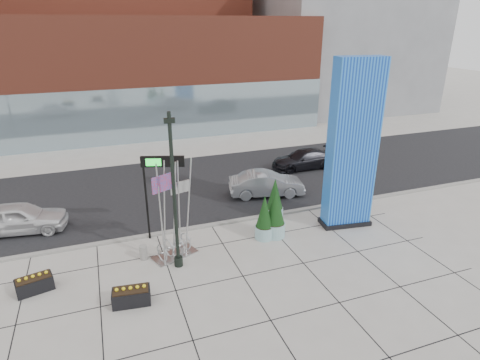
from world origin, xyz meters
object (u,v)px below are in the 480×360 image
object	(u,v)px
lamp_post	(175,208)
public_art_sculpture	(173,232)
blue_pylon	(352,149)
concrete_bollard	(143,252)
overhead_street_sign	(159,167)
car_white_west	(19,218)
car_silver_mid	(266,184)

from	to	relation	value
lamp_post	public_art_sculpture	bearing A→B (deg)	89.30
blue_pylon	concrete_bollard	xyz separation A→B (m)	(-10.96, 0.19, -3.97)
overhead_street_sign	car_white_west	size ratio (longest dim) A/B	0.94
concrete_bollard	overhead_street_sign	bearing A→B (deg)	55.19
overhead_street_sign	car_silver_mid	world-z (taller)	overhead_street_sign
concrete_bollard	lamp_post	bearing A→B (deg)	-37.75
car_silver_mid	blue_pylon	bearing A→B (deg)	-140.71
lamp_post	car_silver_mid	world-z (taller)	lamp_post
public_art_sculpture	car_silver_mid	bearing A→B (deg)	14.81
overhead_street_sign	car_silver_mid	distance (m)	8.31
overhead_street_sign	car_white_west	bearing A→B (deg)	174.36
blue_pylon	overhead_street_sign	size ratio (longest dim) A/B	2.01
concrete_bollard	overhead_street_sign	xyz separation A→B (m)	(1.31, 1.88, 3.47)
lamp_post	concrete_bollard	xyz separation A→B (m)	(-1.44, 1.11, -2.57)
car_white_west	car_silver_mid	distance (m)	14.22
lamp_post	car_white_west	distance (m)	9.65
concrete_bollard	car_silver_mid	world-z (taller)	car_silver_mid
car_silver_mid	lamp_post	bearing A→B (deg)	143.50
blue_pylon	public_art_sculpture	bearing A→B (deg)	-172.52
blue_pylon	car_white_west	distance (m)	17.86
public_art_sculpture	concrete_bollard	world-z (taller)	public_art_sculpture
blue_pylon	car_white_west	size ratio (longest dim) A/B	1.89
lamp_post	overhead_street_sign	bearing A→B (deg)	92.41
blue_pylon	public_art_sculpture	world-z (taller)	blue_pylon
concrete_bollard	overhead_street_sign	world-z (taller)	overhead_street_sign
car_white_west	car_silver_mid	world-z (taller)	car_white_west
public_art_sculpture	blue_pylon	bearing A→B (deg)	-21.22
public_art_sculpture	overhead_street_sign	world-z (taller)	public_art_sculpture
car_white_west	car_silver_mid	size ratio (longest dim) A/B	1.00
blue_pylon	lamp_post	world-z (taller)	blue_pylon
blue_pylon	concrete_bollard	bearing A→B (deg)	-173.48
car_white_west	blue_pylon	bearing A→B (deg)	-98.39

